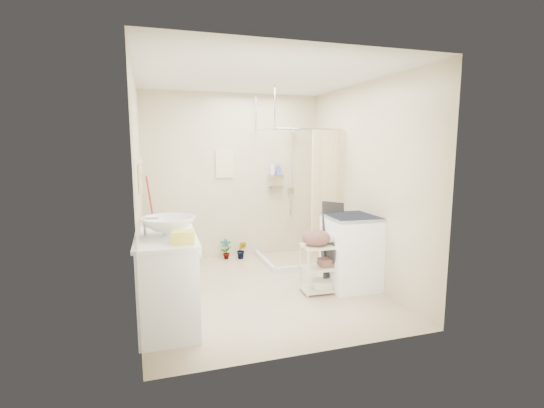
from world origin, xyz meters
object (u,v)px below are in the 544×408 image
Objects in this scene: toilet at (173,257)px; washing_machine at (352,251)px; laundry_rack at (323,264)px; vanity at (167,281)px.

toilet is 0.82× the size of washing_machine.
laundry_rack is (1.74, -0.77, -0.02)m from toilet.
toilet is at bearing 158.35° from laundry_rack.
toilet is 2.29m from washing_machine.
toilet is (0.12, 1.14, -0.08)m from vanity.
vanity is at bearing -166.53° from laundry_rack.
toilet reaches higher than laundry_rack.
vanity is 1.46× the size of laundry_rack.
laundry_rack is at bearing -110.62° from toilet.
toilet is at bearing 165.19° from washing_machine.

